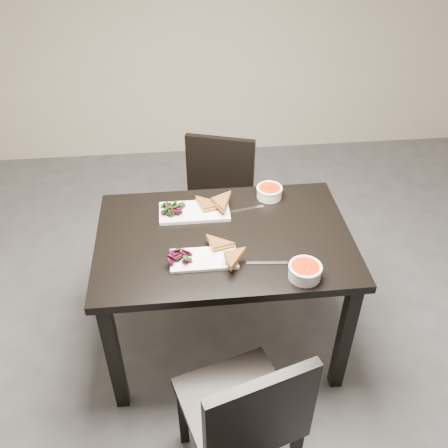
% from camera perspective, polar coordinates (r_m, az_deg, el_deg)
% --- Properties ---
extents(ground, '(5.00, 5.00, 0.00)m').
position_cam_1_polar(ground, '(2.66, 5.77, -18.31)').
color(ground, '#47474C').
rests_on(ground, ground).
extents(room_shell, '(5.02, 5.02, 2.81)m').
position_cam_1_polar(room_shell, '(1.54, 10.36, 23.32)').
color(room_shell, beige).
rests_on(room_shell, ground).
extents(table, '(1.20, 0.80, 0.75)m').
position_cam_1_polar(table, '(2.36, 0.00, -3.23)').
color(table, black).
rests_on(table, ground).
extents(chair_near, '(0.52, 0.52, 0.85)m').
position_cam_1_polar(chair_near, '(2.00, 2.58, -21.33)').
color(chair_near, black).
rests_on(chair_near, ground).
extents(chair_far, '(0.53, 0.53, 0.85)m').
position_cam_1_polar(chair_far, '(3.00, -0.89, 2.86)').
color(chair_far, black).
rests_on(chair_far, ground).
extents(plate_near, '(0.30, 0.15, 0.01)m').
position_cam_1_polar(plate_near, '(2.17, -2.37, -4.11)').
color(plate_near, white).
rests_on(plate_near, table).
extents(sandwich_near, '(0.17, 0.14, 0.05)m').
position_cam_1_polar(sandwich_near, '(2.16, -0.70, -3.11)').
color(sandwich_near, '#9C5520').
rests_on(sandwich_near, plate_near).
extents(salad_near, '(0.09, 0.08, 0.04)m').
position_cam_1_polar(salad_near, '(2.15, -5.06, -3.73)').
color(salad_near, black).
rests_on(salad_near, plate_near).
extents(soup_bowl_near, '(0.14, 0.14, 0.06)m').
position_cam_1_polar(soup_bowl_near, '(2.10, 9.42, -5.37)').
color(soup_bowl_near, white).
rests_on(soup_bowl_near, table).
extents(cutlery_near, '(0.18, 0.03, 0.00)m').
position_cam_1_polar(cutlery_near, '(2.16, 5.04, -4.54)').
color(cutlery_near, silver).
rests_on(cutlery_near, table).
extents(plate_far, '(0.35, 0.17, 0.02)m').
position_cam_1_polar(plate_far, '(2.44, -3.47, 1.45)').
color(plate_far, white).
rests_on(plate_far, table).
extents(sandwich_far, '(0.20, 0.17, 0.06)m').
position_cam_1_polar(sandwich_far, '(2.41, -1.94, 2.04)').
color(sandwich_far, '#9C5520').
rests_on(sandwich_far, plate_far).
extents(salad_far, '(0.11, 0.10, 0.05)m').
position_cam_1_polar(salad_far, '(2.42, -5.87, 1.92)').
color(salad_far, black).
rests_on(salad_far, plate_far).
extents(soup_bowl_far, '(0.14, 0.14, 0.06)m').
position_cam_1_polar(soup_bowl_far, '(2.55, 5.31, 3.80)').
color(soup_bowl_far, white).
rests_on(soup_bowl_far, table).
extents(cutlery_far, '(0.18, 0.05, 0.00)m').
position_cam_1_polar(cutlery_far, '(2.47, 2.66, 1.74)').
color(cutlery_far, silver).
rests_on(cutlery_far, table).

